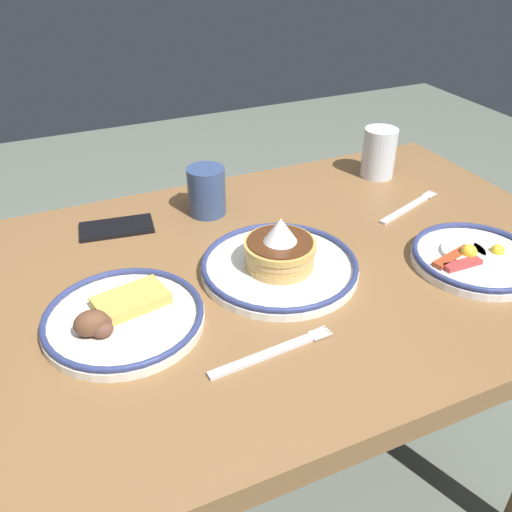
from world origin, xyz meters
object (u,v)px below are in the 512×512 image
(coffee_mug, at_px, (206,190))
(drinking_glass, at_px, (379,155))
(plate_far_companion, at_px, (280,261))
(fork_near, at_px, (409,207))
(plate_center_pancakes, at_px, (476,258))
(plate_near_main, at_px, (122,317))
(cell_phone, at_px, (117,228))
(fork_far, at_px, (273,352))

(coffee_mug, bearing_deg, drinking_glass, -179.05)
(plate_far_companion, xyz_separation_m, fork_near, (-0.36, -0.10, -0.02))
(plate_far_companion, relative_size, fork_near, 1.45)
(plate_center_pancakes, relative_size, plate_far_companion, 0.83)
(drinking_glass, bearing_deg, plate_center_pancakes, 81.55)
(drinking_glass, bearing_deg, plate_near_main, 23.83)
(coffee_mug, xyz_separation_m, drinking_glass, (-0.43, -0.01, 0.00))
(coffee_mug, distance_m, cell_phone, 0.20)
(fork_far, bearing_deg, plate_center_pancakes, -171.91)
(plate_center_pancakes, height_order, fork_far, plate_center_pancakes)
(coffee_mug, bearing_deg, fork_near, 158.00)
(plate_far_companion, distance_m, fork_near, 0.38)
(fork_near, bearing_deg, plate_far_companion, 15.71)
(plate_far_companion, distance_m, cell_phone, 0.35)
(plate_far_companion, height_order, drinking_glass, drinking_glass)
(cell_phone, relative_size, fork_far, 0.71)
(coffee_mug, relative_size, drinking_glass, 0.98)
(plate_near_main, xyz_separation_m, plate_far_companion, (-0.28, -0.03, 0.01))
(fork_near, height_order, fork_far, same)
(drinking_glass, relative_size, cell_phone, 0.80)
(plate_center_pancakes, bearing_deg, coffee_mug, -45.71)
(plate_near_main, height_order, drinking_glass, drinking_glass)
(plate_far_companion, distance_m, coffee_mug, 0.27)
(drinking_glass, height_order, fork_near, drinking_glass)
(cell_phone, height_order, fork_near, cell_phone)
(drinking_glass, height_order, fork_far, drinking_glass)
(plate_near_main, height_order, fork_far, plate_near_main)
(cell_phone, height_order, fork_far, cell_phone)
(plate_center_pancakes, relative_size, coffee_mug, 2.04)
(coffee_mug, bearing_deg, fork_far, 82.20)
(plate_center_pancakes, xyz_separation_m, fork_near, (-0.03, -0.22, -0.01))
(drinking_glass, distance_m, fork_far, 0.67)
(coffee_mug, xyz_separation_m, cell_phone, (0.19, -0.01, -0.05))
(fork_near, bearing_deg, coffee_mug, -22.00)
(plate_far_companion, bearing_deg, drinking_glass, -145.45)
(coffee_mug, distance_m, fork_near, 0.44)
(drinking_glass, height_order, cell_phone, drinking_glass)
(plate_near_main, distance_m, cell_phone, 0.30)
(plate_near_main, distance_m, coffee_mug, 0.38)
(plate_near_main, xyz_separation_m, fork_near, (-0.65, -0.13, -0.01))
(plate_center_pancakes, xyz_separation_m, drinking_glass, (-0.06, -0.39, 0.04))
(cell_phone, bearing_deg, plate_center_pancakes, 153.50)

